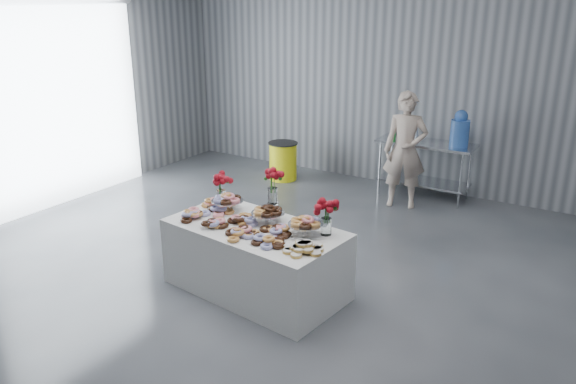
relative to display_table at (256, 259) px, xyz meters
name	(u,v)px	position (x,y,z in m)	size (l,w,h in m)	color
ground	(230,291)	(-0.23, -0.18, -0.38)	(9.00, 9.00, 0.00)	#35373C
room_walls	(202,41)	(-0.51, -0.11, 2.26)	(8.04, 9.04, 4.02)	gray
display_table	(256,259)	(0.00, 0.00, 0.00)	(1.90, 1.00, 0.75)	white
prep_table	(425,159)	(0.51, 3.92, 0.24)	(1.50, 0.60, 0.90)	silver
donut_mounds	(252,224)	(0.00, -0.05, 0.42)	(1.80, 0.80, 0.09)	#C37747
cake_stand_left	(227,199)	(-0.53, 0.21, 0.52)	(0.36, 0.36, 0.17)	silver
cake_stand_mid	(268,211)	(0.07, 0.14, 0.52)	(0.36, 0.36, 0.17)	silver
cake_stand_right	(306,223)	(0.56, 0.09, 0.52)	(0.36, 0.36, 0.17)	silver
danish_pile	(303,245)	(0.73, -0.24, 0.43)	(0.48, 0.48, 0.11)	silver
bouquet_left	(220,181)	(-0.72, 0.33, 0.67)	(0.26, 0.26, 0.42)	white
bouquet_right	(327,207)	(0.73, 0.22, 0.67)	(0.26, 0.26, 0.42)	white
bouquet_center	(273,184)	(-0.01, 0.35, 0.75)	(0.26, 0.26, 0.57)	silver
water_jug	(460,130)	(1.01, 3.92, 0.77)	(0.28, 0.28, 0.55)	#437EE4
drink_bottles	(405,132)	(0.19, 3.82, 0.66)	(0.54, 0.08, 0.27)	#268C33
person	(405,150)	(0.38, 3.36, 0.50)	(0.64, 0.42, 1.75)	#CC8C93
trash_barrel	(283,161)	(-1.88, 3.50, -0.04)	(0.51, 0.51, 0.66)	yellow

